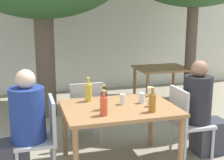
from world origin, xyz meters
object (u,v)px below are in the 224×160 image
object	(u,v)px
dining_table_front	(119,113)
drinking_glass_3	(150,91)
person_seated_1	(203,113)
drinking_glass_1	(142,98)
patio_chair_1	(186,118)
soda_bottle_3	(104,106)
drinking_glass_2	(151,103)
patio_chair_2	(85,109)
person_seated_0	(21,131)
patio_chair_0	(43,133)
dining_table_back	(162,72)
wine_bottle_0	(104,100)
amber_bottle_2	(152,102)
drinking_glass_0	(123,99)
oil_cruet_1	(88,92)

from	to	relation	value
dining_table_front	drinking_glass_3	xyz separation A→B (m)	(0.52, 0.32, 0.14)
person_seated_1	drinking_glass_1	xyz separation A→B (m)	(-0.80, 0.06, 0.24)
patio_chair_1	drinking_glass_3	xyz separation A→B (m)	(-0.36, 0.32, 0.29)
dining_table_front	drinking_glass_1	xyz separation A→B (m)	(0.30, 0.06, 0.14)
soda_bottle_3	drinking_glass_2	bearing A→B (deg)	14.32
patio_chair_2	drinking_glass_1	distance (m)	0.91
person_seated_0	drinking_glass_3	xyz separation A→B (m)	(1.62, 0.32, 0.24)
person_seated_1	soda_bottle_3	xyz separation A→B (m)	(-1.35, -0.26, 0.28)
patio_chair_1	drinking_glass_3	distance (m)	0.56
patio_chair_0	patio_chair_2	xyz separation A→B (m)	(0.62, 0.71, 0.00)
patio_chair_0	patio_chair_1	distance (m)	1.75
dining_table_back	patio_chair_0	xyz separation A→B (m)	(-2.46, -2.24, -0.13)
patio_chair_1	drinking_glass_1	distance (m)	0.65
person_seated_1	soda_bottle_3	size ratio (longest dim) A/B	4.42
person_seated_0	drinking_glass_1	xyz separation A→B (m)	(1.40, 0.06, 0.24)
dining_table_front	person_seated_0	xyz separation A→B (m)	(-1.10, -0.00, -0.10)
patio_chair_0	wine_bottle_0	size ratio (longest dim) A/B	3.12
dining_table_front	amber_bottle_2	size ratio (longest dim) A/B	4.65
drinking_glass_0	drinking_glass_3	world-z (taller)	same
person_seated_0	drinking_glass_3	bearing A→B (deg)	101.22
patio_chair_0	drinking_glass_2	world-z (taller)	patio_chair_0
patio_chair_0	amber_bottle_2	world-z (taller)	amber_bottle_2
drinking_glass_3	drinking_glass_2	bearing A→B (deg)	-111.91
patio_chair_1	soda_bottle_3	size ratio (longest dim) A/B	3.20
dining_table_back	patio_chair_2	distance (m)	2.40
patio_chair_1	person_seated_0	xyz separation A→B (m)	(-1.98, -0.00, 0.05)
drinking_glass_1	drinking_glass_3	distance (m)	0.34
amber_bottle_2	soda_bottle_3	bearing A→B (deg)	176.57
drinking_glass_0	oil_cruet_1	bearing A→B (deg)	146.26
dining_table_back	drinking_glass_3	bearing A→B (deg)	-118.90
dining_table_front	drinking_glass_1	world-z (taller)	drinking_glass_1
wine_bottle_0	drinking_glass_2	xyz separation A→B (m)	(0.55, -0.04, -0.06)
drinking_glass_2	oil_cruet_1	bearing A→B (deg)	147.42
oil_cruet_1	patio_chair_1	bearing A→B (deg)	-14.82
patio_chair_0	wine_bottle_0	distance (m)	0.76
wine_bottle_0	amber_bottle_2	size ratio (longest dim) A/B	1.02
dining_table_back	drinking_glass_2	xyz separation A→B (m)	(-1.23, -2.35, 0.15)
dining_table_back	amber_bottle_2	bearing A→B (deg)	-117.11
person_seated_1	dining_table_front	bearing A→B (deg)	90.00
person_seated_0	oil_cruet_1	size ratio (longest dim) A/B	4.07
drinking_glass_2	drinking_glass_1	bearing A→B (deg)	107.10
patio_chair_0	patio_chair_2	world-z (taller)	same
drinking_glass_0	drinking_glass_1	xyz separation A→B (m)	(0.24, -0.01, 0.00)
patio_chair_1	wine_bottle_0	world-z (taller)	wine_bottle_0
patio_chair_1	oil_cruet_1	bearing A→B (deg)	75.18
soda_bottle_3	drinking_glass_2	size ratio (longest dim) A/B	2.93
amber_bottle_2	drinking_glass_1	bearing A→B (deg)	87.58
person_seated_0	person_seated_1	size ratio (longest dim) A/B	0.99
dining_table_back	drinking_glass_1	bearing A→B (deg)	-120.36
amber_bottle_2	drinking_glass_0	world-z (taller)	amber_bottle_2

